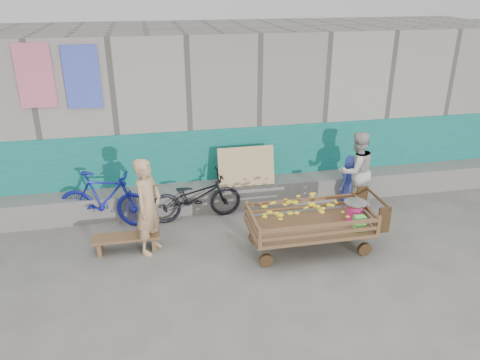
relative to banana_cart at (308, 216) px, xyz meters
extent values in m
plane|color=#575550|center=(-0.90, -0.63, -0.58)|extent=(80.00, 80.00, 0.00)
cube|color=gray|center=(-0.90, 3.47, 0.92)|extent=(12.00, 3.00, 3.00)
cube|color=#136365|center=(-0.90, 1.96, 0.12)|extent=(12.00, 0.03, 1.40)
cube|color=slate|center=(-0.90, 1.72, -0.35)|extent=(12.00, 0.50, 0.45)
cube|color=tan|center=(-0.60, 1.59, 0.22)|extent=(1.00, 0.19, 0.68)
cube|color=#CE6680|center=(-3.90, 1.93, 1.87)|extent=(0.55, 0.03, 1.00)
cube|color=#4455C8|center=(-3.20, 1.93, 1.82)|extent=(0.55, 0.03, 1.00)
cube|color=brown|center=(0.03, 0.00, -0.20)|extent=(1.83, 0.92, 0.05)
cylinder|color=#311E10|center=(-0.73, -0.33, -0.48)|extent=(0.20, 0.06, 0.20)
cube|color=brown|center=(-0.85, -0.43, -0.03)|extent=(0.05, 0.05, 0.29)
cylinder|color=#311E10|center=(-0.73, 0.34, -0.48)|extent=(0.20, 0.06, 0.20)
cube|color=brown|center=(-0.85, 0.43, -0.03)|extent=(0.05, 0.05, 0.29)
cylinder|color=#311E10|center=(0.80, -0.33, -0.48)|extent=(0.20, 0.06, 0.20)
cube|color=brown|center=(0.92, -0.43, -0.03)|extent=(0.05, 0.05, 0.29)
cylinder|color=#311E10|center=(0.80, 0.34, -0.48)|extent=(0.20, 0.06, 0.20)
cube|color=brown|center=(0.92, 0.43, -0.03)|extent=(0.05, 0.05, 0.29)
cube|color=brown|center=(0.03, -0.43, -0.07)|extent=(1.77, 0.04, 0.05)
cube|color=brown|center=(0.03, -0.43, 0.05)|extent=(1.77, 0.04, 0.05)
cube|color=brown|center=(0.03, 0.43, -0.07)|extent=(1.77, 0.04, 0.05)
cube|color=brown|center=(0.03, 0.43, 0.05)|extent=(1.77, 0.04, 0.05)
cube|color=brown|center=(-0.85, 0.00, -0.07)|extent=(0.04, 0.86, 0.05)
cube|color=brown|center=(-0.85, 0.00, 0.05)|extent=(0.04, 0.86, 0.05)
cube|color=brown|center=(0.92, 0.00, -0.07)|extent=(0.04, 0.86, 0.05)
cube|color=brown|center=(0.92, 0.00, 0.05)|extent=(0.04, 0.86, 0.05)
cylinder|color=#311E10|center=(1.10, 0.00, 0.18)|extent=(0.04, 0.81, 0.04)
cube|color=#311E10|center=(1.03, 0.38, 0.01)|extent=(0.18, 0.04, 0.41)
cube|color=#311E10|center=(1.03, -0.37, 0.01)|extent=(0.18, 0.04, 0.41)
ellipsoid|color=yellow|center=(-0.07, 0.00, 0.05)|extent=(1.32, 0.71, 0.45)
cylinder|color=#F72A84|center=(0.75, 0.00, -0.04)|extent=(0.24, 0.24, 0.26)
cylinder|color=silver|center=(0.75, 0.00, 0.10)|extent=(0.03, 0.03, 0.06)
cylinder|color=silver|center=(0.75, 0.00, 0.14)|extent=(0.35, 0.35, 0.02)
cube|color=#52E250|center=(0.70, -0.28, -0.05)|extent=(0.16, 0.12, 0.22)
cube|color=brown|center=(-2.70, 0.53, -0.35)|extent=(1.00, 0.30, 0.04)
cube|color=brown|center=(-3.10, 0.53, -0.48)|extent=(0.06, 0.28, 0.20)
cube|color=brown|center=(-2.30, 0.53, -0.48)|extent=(0.06, 0.28, 0.20)
imported|color=tan|center=(-2.34, 0.45, 0.17)|extent=(0.59, 0.65, 1.50)
imported|color=#BBBAB5|center=(1.30, 1.21, 0.14)|extent=(0.78, 0.66, 1.43)
imported|color=#3443AD|center=(1.30, 1.40, -0.12)|extent=(0.54, 0.49, 0.93)
imported|color=black|center=(-1.55, 1.35, -0.16)|extent=(1.62, 0.68, 0.83)
imported|color=navy|center=(-3.04, 1.42, -0.10)|extent=(1.66, 0.91, 0.96)
camera|label=1|loc=(-2.25, -5.87, 3.26)|focal=35.00mm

